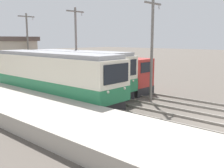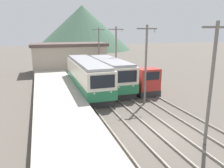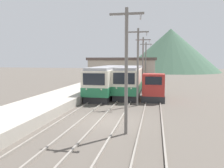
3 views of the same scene
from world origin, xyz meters
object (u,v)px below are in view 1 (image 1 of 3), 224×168
at_px(commuter_train_center, 78,74).
at_px(catenary_mast_far, 76,45).
at_px(shunting_locomotive, 123,78).
at_px(catenary_mast_mid, 152,47).
at_px(catenary_mast_distant, 28,44).
at_px(commuter_train_left, 53,78).

xyz_separation_m(commuter_train_center, catenary_mast_far, (1.51, 1.90, 2.35)).
distance_m(shunting_locomotive, catenary_mast_far, 5.50).
distance_m(shunting_locomotive, catenary_mast_mid, 4.99).
xyz_separation_m(catenary_mast_mid, catenary_mast_distant, (0.00, 16.60, 0.00)).
height_order(commuter_train_left, catenary_mast_distant, catenary_mast_distant).
relative_size(shunting_locomotive, catenary_mast_mid, 0.74).
xyz_separation_m(commuter_train_center, catenary_mast_mid, (1.51, -6.41, 2.35)).
bearing_deg(commuter_train_center, catenary_mast_mid, -76.76).
height_order(commuter_train_center, catenary_mast_mid, catenary_mast_mid).
distance_m(commuter_train_center, catenary_mast_far, 3.38).
bearing_deg(catenary_mast_mid, commuter_train_left, 125.15).
bearing_deg(commuter_train_left, catenary_mast_distant, 67.67).
relative_size(commuter_train_left, catenary_mast_far, 1.74).
bearing_deg(catenary_mast_mid, shunting_locomotive, 68.69).
relative_size(commuter_train_left, catenary_mast_distant, 1.74).
xyz_separation_m(catenary_mast_far, catenary_mast_distant, (0.00, 8.30, 0.00)).
bearing_deg(catenary_mast_distant, catenary_mast_mid, -90.00).
xyz_separation_m(shunting_locomotive, catenary_mast_mid, (-1.49, -3.83, 2.83)).
xyz_separation_m(shunting_locomotive, catenary_mast_distant, (-1.49, 12.78, 2.83)).
xyz_separation_m(commuter_train_center, catenary_mast_distant, (1.51, 10.20, 2.35)).
relative_size(catenary_mast_mid, catenary_mast_distant, 1.00).
relative_size(commuter_train_left, catenary_mast_mid, 1.74).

